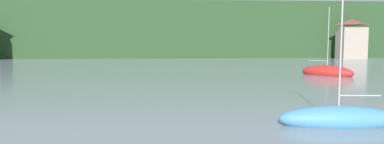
% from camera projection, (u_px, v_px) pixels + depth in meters
% --- Properties ---
extents(wooded_hillside, '(352.00, 64.74, 29.94)m').
position_uv_depth(wooded_hillside, '(157.00, 36.00, 123.75)').
color(wooded_hillside, '#264223').
rests_on(wooded_hillside, ground_plane).
extents(shore_building_westcentral, '(6.57, 4.67, 10.16)m').
position_uv_depth(shore_building_westcentral, '(351.00, 40.00, 85.28)').
color(shore_building_westcentral, gray).
rests_on(shore_building_westcentral, ground_plane).
extents(sailboat_far_4, '(5.82, 6.20, 8.94)m').
position_uv_depth(sailboat_far_4, '(327.00, 72.00, 41.58)').
color(sailboat_far_4, red).
rests_on(sailboat_far_4, ground_plane).
extents(sailboat_mid_8, '(5.92, 2.16, 7.62)m').
position_uv_depth(sailboat_mid_8, '(338.00, 119.00, 16.29)').
color(sailboat_mid_8, teal).
rests_on(sailboat_mid_8, ground_plane).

